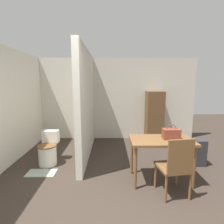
{
  "coord_description": "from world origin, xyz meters",
  "views": [
    {
      "loc": [
        -0.0,
        -1.77,
        1.74
      ],
      "look_at": [
        0.04,
        1.87,
        1.14
      ],
      "focal_mm": 28.0,
      "sensor_mm": 36.0,
      "label": 1
    }
  ],
  "objects_px": {
    "handbag": "(171,134)",
    "space_heater": "(197,152)",
    "toilet": "(48,151)",
    "wooden_cabinet": "(154,116)",
    "dining_table": "(161,145)",
    "wooden_chair": "(176,165)"
  },
  "relations": [
    {
      "from": "handbag",
      "to": "space_heater",
      "type": "distance_m",
      "value": 1.16
    },
    {
      "from": "toilet",
      "to": "wooden_cabinet",
      "type": "height_order",
      "value": "wooden_cabinet"
    },
    {
      "from": "handbag",
      "to": "toilet",
      "type": "bearing_deg",
      "value": 164.11
    },
    {
      "from": "handbag",
      "to": "space_heater",
      "type": "xyz_separation_m",
      "value": [
        0.8,
        0.6,
        -0.59
      ]
    },
    {
      "from": "dining_table",
      "to": "wooden_chair",
      "type": "distance_m",
      "value": 0.49
    },
    {
      "from": "wooden_chair",
      "to": "handbag",
      "type": "distance_m",
      "value": 0.6
    },
    {
      "from": "dining_table",
      "to": "toilet",
      "type": "relative_size",
      "value": 1.57
    },
    {
      "from": "wooden_chair",
      "to": "space_heater",
      "type": "distance_m",
      "value": 1.41
    },
    {
      "from": "handbag",
      "to": "dining_table",
      "type": "bearing_deg",
      "value": -173.71
    },
    {
      "from": "toilet",
      "to": "handbag",
      "type": "xyz_separation_m",
      "value": [
        2.42,
        -0.69,
        0.58
      ]
    },
    {
      "from": "toilet",
      "to": "handbag",
      "type": "distance_m",
      "value": 2.58
    },
    {
      "from": "space_heater",
      "to": "handbag",
      "type": "bearing_deg",
      "value": -143.42
    },
    {
      "from": "dining_table",
      "to": "handbag",
      "type": "distance_m",
      "value": 0.26
    },
    {
      "from": "handbag",
      "to": "space_heater",
      "type": "height_order",
      "value": "handbag"
    },
    {
      "from": "space_heater",
      "to": "dining_table",
      "type": "bearing_deg",
      "value": -147.75
    },
    {
      "from": "wooden_chair",
      "to": "toilet",
      "type": "height_order",
      "value": "wooden_chair"
    },
    {
      "from": "wooden_chair",
      "to": "handbag",
      "type": "height_order",
      "value": "handbag"
    },
    {
      "from": "wooden_chair",
      "to": "handbag",
      "type": "xyz_separation_m",
      "value": [
        0.08,
        0.48,
        0.35
      ]
    },
    {
      "from": "wooden_chair",
      "to": "wooden_cabinet",
      "type": "height_order",
      "value": "wooden_cabinet"
    },
    {
      "from": "toilet",
      "to": "wooden_cabinet",
      "type": "distance_m",
      "value": 3.12
    },
    {
      "from": "toilet",
      "to": "wooden_cabinet",
      "type": "relative_size",
      "value": 0.46
    },
    {
      "from": "dining_table",
      "to": "wooden_cabinet",
      "type": "relative_size",
      "value": 0.72
    }
  ]
}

